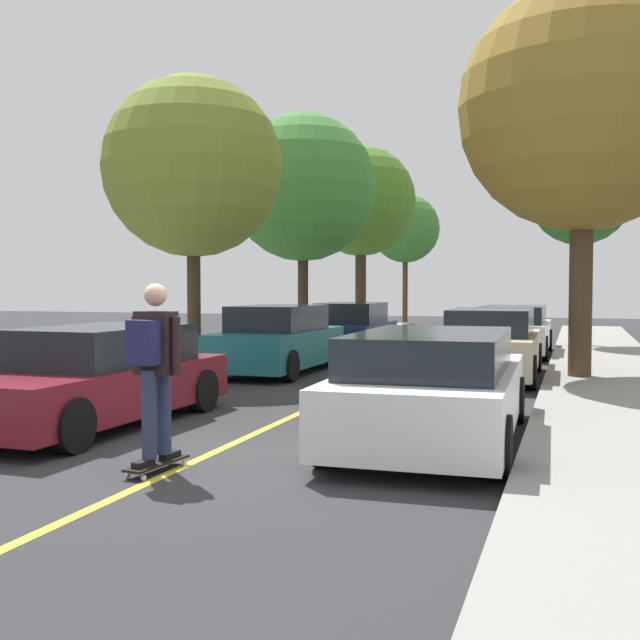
% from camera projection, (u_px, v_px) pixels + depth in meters
% --- Properties ---
extents(ground, '(80.00, 80.00, 0.00)m').
position_uv_depth(ground, '(201.00, 459.00, 8.38)').
color(ground, '#2D2D30').
extents(center_line, '(0.12, 39.20, 0.01)m').
position_uv_depth(center_line, '(318.00, 405.00, 12.17)').
color(center_line, gold).
rests_on(center_line, ground).
extents(parked_car_left_nearest, '(1.91, 4.49, 1.34)m').
position_uv_depth(parked_car_left_nearest, '(97.00, 378.00, 10.36)').
color(parked_car_left_nearest, maroon).
rests_on(parked_car_left_nearest, ground).
extents(parked_car_left_near, '(1.84, 4.32, 1.47)m').
position_uv_depth(parked_car_left_near, '(278.00, 340.00, 16.64)').
color(parked_car_left_near, '#196066').
rests_on(parked_car_left_near, ground).
extents(parked_car_left_far, '(2.06, 4.30, 1.41)m').
position_uv_depth(parked_car_left_far, '(352.00, 328.00, 22.11)').
color(parked_car_left_far, navy).
rests_on(parked_car_left_far, ground).
extents(parked_car_right_nearest, '(2.10, 4.70, 1.35)m').
position_uv_depth(parked_car_right_nearest, '(433.00, 387.00, 9.20)').
color(parked_car_right_nearest, white).
rests_on(parked_car_right_nearest, ground).
extents(parked_car_right_near, '(1.91, 4.49, 1.43)m').
position_uv_depth(parked_car_right_near, '(492.00, 345.00, 15.56)').
color(parked_car_right_near, '#BCAD89').
rests_on(parked_car_right_near, ground).
extents(parked_car_right_far, '(1.94, 4.55, 1.35)m').
position_uv_depth(parked_car_right_far, '(514.00, 330.00, 20.95)').
color(parked_car_right_far, white).
rests_on(parked_car_right_far, ground).
extents(street_tree_left_nearest, '(3.86, 3.86, 6.23)m').
position_uv_depth(street_tree_left_nearest, '(193.00, 168.00, 16.40)').
color(street_tree_left_nearest, '#3D2D1E').
rests_on(street_tree_left_nearest, sidewalk_left).
extents(street_tree_left_near, '(4.42, 4.42, 6.91)m').
position_uv_depth(street_tree_left_near, '(303.00, 188.00, 22.97)').
color(street_tree_left_near, '#3D2D1E').
rests_on(street_tree_left_near, sidewalk_left).
extents(street_tree_left_far, '(4.19, 4.19, 7.08)m').
position_uv_depth(street_tree_left_far, '(361.00, 202.00, 29.13)').
color(street_tree_left_far, '#3D2D1E').
rests_on(street_tree_left_far, sidewalk_left).
extents(street_tree_left_farthest, '(3.30, 3.30, 6.17)m').
position_uv_depth(street_tree_left_farthest, '(405.00, 229.00, 36.76)').
color(street_tree_left_farthest, '#4C3823').
rests_on(street_tree_left_farthest, sidewalk_left).
extents(street_tree_right_nearest, '(4.78, 4.78, 7.57)m').
position_uv_depth(street_tree_right_nearest, '(583.00, 108.00, 14.66)').
color(street_tree_right_nearest, '#4C3823').
rests_on(street_tree_right_nearest, sidewalk_right).
extents(street_tree_right_near, '(2.98, 2.98, 5.95)m').
position_uv_depth(street_tree_right_near, '(581.00, 195.00, 22.66)').
color(street_tree_right_near, '#3D2D1E').
rests_on(street_tree_right_near, sidewalk_right).
extents(skateboard, '(0.31, 0.86, 0.10)m').
position_uv_depth(skateboard, '(157.00, 464.00, 7.77)').
color(skateboard, black).
rests_on(skateboard, ground).
extents(skateboarder, '(0.59, 0.71, 1.81)m').
position_uv_depth(skateboarder, '(154.00, 361.00, 7.69)').
color(skateboarder, black).
rests_on(skateboarder, skateboard).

